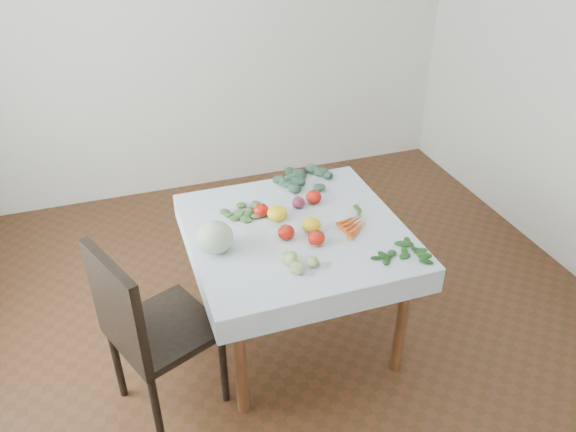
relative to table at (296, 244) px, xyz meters
name	(u,v)px	position (x,y,z in m)	size (l,w,h in m)	color
ground	(295,332)	(0.00, 0.00, -0.65)	(4.00, 4.00, 0.00)	#552D1A
back_wall	(208,25)	(0.00, 2.00, 0.70)	(4.00, 0.04, 2.70)	white
table	(296,244)	(0.00, 0.00, 0.00)	(1.00, 1.00, 0.75)	brown
tablecloth	(296,229)	(0.00, 0.00, 0.10)	(1.12, 1.12, 0.01)	white
chair	(145,325)	(-0.85, -0.28, -0.08)	(0.59, 0.59, 1.00)	black
cabbage	(215,237)	(-0.44, -0.06, 0.18)	(0.18, 0.18, 0.16)	#B2C4A4
tomato_a	(261,210)	(-0.14, 0.18, 0.14)	(0.08, 0.08, 0.07)	red
tomato_b	(314,197)	(0.18, 0.22, 0.14)	(0.09, 0.09, 0.08)	red
tomato_c	(316,238)	(0.05, -0.17, 0.14)	(0.09, 0.09, 0.08)	red
tomato_d	(286,232)	(-0.08, -0.07, 0.14)	(0.09, 0.09, 0.08)	red
heirloom_back	(277,213)	(-0.07, 0.12, 0.14)	(0.11, 0.11, 0.08)	yellow
heirloom_front	(311,224)	(0.07, -0.04, 0.14)	(0.10, 0.10, 0.07)	yellow
onion_a	(298,202)	(0.08, 0.20, 0.13)	(0.08, 0.08, 0.06)	maroon
onion_b	(317,239)	(0.05, -0.17, 0.13)	(0.07, 0.07, 0.06)	maroon
tomatillo_cluster	(296,261)	(-0.11, -0.30, 0.13)	(0.15, 0.12, 0.05)	#9EB96A
carrot_bunch	(353,225)	(0.29, -0.08, 0.12)	(0.18, 0.22, 0.03)	#FF581C
kale_bunch	(305,178)	(0.22, 0.47, 0.12)	(0.31, 0.31, 0.05)	#345640
basil_bunch	(399,254)	(0.41, -0.39, 0.11)	(0.27, 0.24, 0.01)	#1E571B
dill_bunch	(242,211)	(-0.23, 0.24, 0.11)	(0.22, 0.22, 0.02)	#51813B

